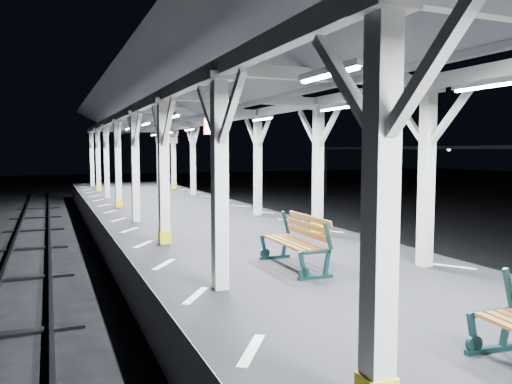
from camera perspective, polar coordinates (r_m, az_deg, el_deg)
ground at (r=10.71m, az=2.85°, el=-12.35°), size 120.00×120.00×0.00m
platform at (r=10.57m, az=2.86°, el=-9.76°), size 6.00×50.00×1.00m
hazard_stripes_left at (r=9.68m, az=-10.47°, el=-8.13°), size 1.00×48.00×0.01m
hazard_stripes_right at (r=11.71m, az=13.82°, el=-5.95°), size 1.00×48.00×0.01m
track_left at (r=9.75m, az=-25.66°, el=-14.08°), size 2.20×60.00×0.16m
track_right at (r=13.54m, az=22.56°, el=-8.72°), size 2.20×60.00×0.16m
canopy at (r=10.32m, az=3.00°, el=12.59°), size 5.40×49.00×4.65m
bench_mid at (r=9.21m, az=4.88°, el=-5.51°), size 0.71×1.79×0.96m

